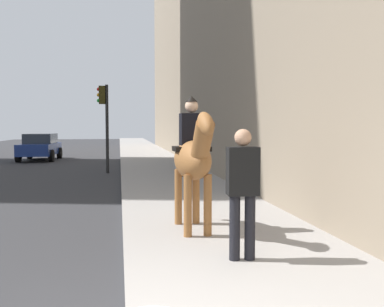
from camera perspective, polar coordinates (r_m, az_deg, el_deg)
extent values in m
ellipsoid|color=brown|center=(7.24, 0.02, -0.83)|extent=(1.52, 0.61, 0.66)
cylinder|color=brown|center=(6.93, 2.06, -6.77)|extent=(0.13, 0.13, 0.98)
cylinder|color=brown|center=(6.86, -0.56, -6.87)|extent=(0.13, 0.13, 0.98)
cylinder|color=brown|center=(7.79, 0.53, -5.60)|extent=(0.13, 0.13, 0.98)
cylinder|color=brown|center=(7.73, -1.81, -5.67)|extent=(0.13, 0.13, 0.98)
cylinder|color=brown|center=(6.47, 1.36, 1.73)|extent=(0.64, 0.30, 0.68)
ellipsoid|color=brown|center=(6.26, 1.79, 3.95)|extent=(0.63, 0.24, 0.49)
cylinder|color=black|center=(7.94, -0.99, -1.15)|extent=(0.29, 0.11, 0.55)
cube|color=black|center=(7.28, -0.06, 0.63)|extent=(0.46, 0.61, 0.08)
cube|color=black|center=(7.27, -0.06, 3.11)|extent=(0.29, 0.39, 0.55)
sphere|color=#D8AD8C|center=(7.27, -0.06, 6.22)|extent=(0.22, 0.22, 0.22)
cone|color=black|center=(7.28, -0.06, 7.17)|extent=(0.21, 0.21, 0.10)
cylinder|color=black|center=(5.73, 5.61, -9.64)|extent=(0.14, 0.14, 0.85)
cylinder|color=black|center=(5.77, 7.59, -9.56)|extent=(0.14, 0.14, 0.85)
cube|color=black|center=(5.63, 6.66, -2.29)|extent=(0.29, 0.42, 0.62)
sphere|color=tan|center=(5.60, 6.69, 2.08)|extent=(0.22, 0.22, 0.22)
cube|color=navy|center=(24.90, -19.30, 0.57)|extent=(3.92, 1.79, 0.60)
cube|color=#262D38|center=(25.11, -19.22, 1.88)|extent=(2.18, 1.53, 0.52)
cylinder|color=black|center=(23.59, -17.94, -0.29)|extent=(0.65, 0.25, 0.64)
cylinder|color=black|center=(23.95, -21.80, -0.32)|extent=(0.65, 0.25, 0.64)
cylinder|color=black|center=(25.94, -16.96, 0.07)|extent=(0.65, 0.25, 0.64)
cylinder|color=black|center=(26.27, -20.49, 0.04)|extent=(0.65, 0.25, 0.64)
cylinder|color=black|center=(17.35, -11.05, 3.14)|extent=(0.12, 0.12, 3.46)
cube|color=#2D280C|center=(17.40, -11.70, 7.52)|extent=(0.20, 0.24, 0.70)
sphere|color=red|center=(17.42, -12.14, 8.23)|extent=(0.14, 0.14, 0.14)
sphere|color=orange|center=(17.41, -12.14, 7.51)|extent=(0.14, 0.14, 0.14)
sphere|color=green|center=(17.39, -12.13, 6.79)|extent=(0.14, 0.14, 0.14)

